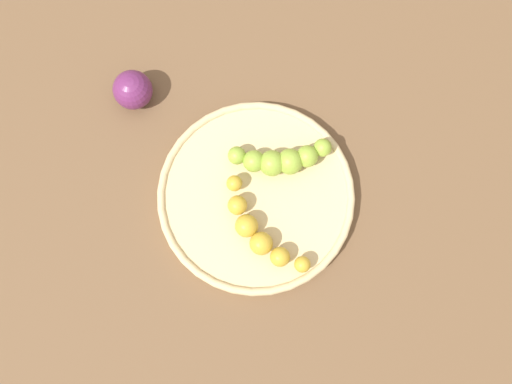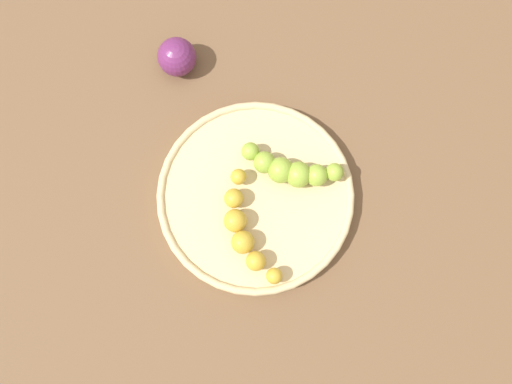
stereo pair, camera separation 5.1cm
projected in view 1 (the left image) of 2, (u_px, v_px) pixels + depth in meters
The scene contains 5 objects.
ground_plane at pixel (256, 198), 0.73m from camera, with size 2.40×2.40×0.00m, color brown.
fruit_bowl at pixel (256, 196), 0.72m from camera, with size 0.25×0.25×0.02m.
banana_spotted at pixel (258, 231), 0.69m from camera, with size 0.14×0.07×0.03m.
banana_green at pixel (281, 159), 0.70m from camera, with size 0.06×0.13×0.03m.
plum_purple at pixel (133, 90), 0.73m from camera, with size 0.05×0.05×0.05m, color #662659.
Camera 1 is at (0.14, -0.05, 0.71)m, focal length 39.17 mm.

